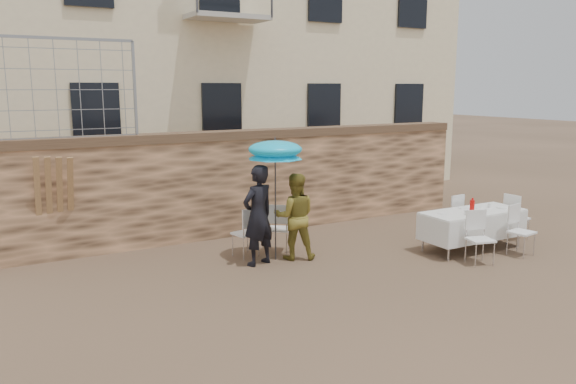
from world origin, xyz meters
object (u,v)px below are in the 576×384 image
couple_chair_right (278,227)px  banquet_table (473,213)px  soda_bottle (472,207)px  table_chair_back (450,216)px  man_suit (258,215)px  couple_chair_left (245,232)px  umbrella (275,153)px  table_chair_front_left (480,238)px  table_chair_side (516,217)px  woman_dress (295,216)px  table_chair_front_right (522,231)px

couple_chair_right → banquet_table: 3.81m
soda_bottle → table_chair_back: bearing=67.2°
man_suit → table_chair_back: size_ratio=1.89×
couple_chair_right → soda_bottle: (3.19, -1.86, 0.43)m
couple_chair_left → soda_bottle: bearing=141.5°
couple_chair_left → table_chair_back: bearing=155.1°
umbrella → table_chair_front_left: (3.09, -2.01, -1.51)m
table_chair_back → table_chair_side: bearing=142.7°
banquet_table → table_chair_side: 1.43m
umbrella → couple_chair_right: umbrella is taller
couple_chair_left → table_chair_side: (5.49, -1.61, 0.00)m
woman_dress → table_chair_front_left: 3.36m
soda_bottle → table_chair_front_left: (-0.40, -0.60, -0.43)m
woman_dress → table_chair_side: (4.74, -1.06, -0.32)m
couple_chair_left → table_chair_front_left: same height
man_suit → table_chair_side: bearing=152.2°
couple_chair_left → table_chair_back: size_ratio=1.00×
couple_chair_left → table_chair_side: 5.72m
umbrella → woman_dress: bearing=-15.9°
banquet_table → table_chair_front_left: size_ratio=2.19×
man_suit → table_chair_front_right: 4.99m
umbrella → table_chair_back: (3.89, -0.46, -1.51)m
woman_dress → couple_chair_right: 0.64m
table_chair_front_left → table_chair_back: (0.80, 1.55, 0.00)m
table_chair_front_right → table_chair_side: (0.90, 0.85, 0.00)m
table_chair_front_left → table_chair_front_right: same height
man_suit → table_chair_front_right: (4.59, -1.91, -0.43)m
woman_dress → couple_chair_right: size_ratio=1.67×
umbrella → soda_bottle: (3.49, -1.41, -1.08)m
man_suit → table_chair_side: (5.49, -1.06, -0.43)m
woman_dress → table_chair_front_right: size_ratio=1.67×
table_chair_side → table_chair_front_right: bearing=130.8°
table_chair_front_left → table_chair_front_right: (1.10, 0.00, 0.00)m
couple_chair_left → table_chair_front_left: bearing=131.9°
banquet_table → soda_bottle: soda_bottle is taller
couple_chair_right → table_chair_front_left: (2.79, -2.46, 0.00)m
table_chair_front_left → banquet_table: bearing=67.0°
table_chair_front_left → table_chair_side: same height
umbrella → table_chair_side: umbrella is taller
umbrella → banquet_table: size_ratio=1.00×
banquet_table → table_chair_back: table_chair_back is taller
woman_dress → table_chair_front_right: bearing=177.9°
woman_dress → couple_chair_left: 0.98m
couple_chair_left → table_chair_front_left: size_ratio=1.00×
couple_chair_right → table_chair_front_right: same height
man_suit → table_chair_back: bearing=158.3°
woman_dress → umbrella: size_ratio=0.76×
couple_chair_right → soda_bottle: bearing=-174.6°
couple_chair_left → couple_chair_right: 0.70m
banquet_table → table_chair_front_left: table_chair_front_left is taller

